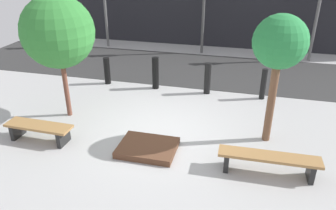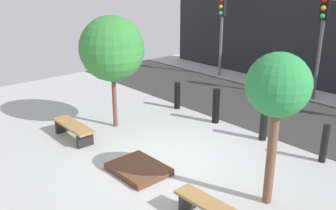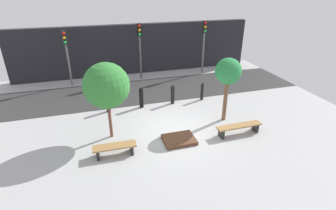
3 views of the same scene
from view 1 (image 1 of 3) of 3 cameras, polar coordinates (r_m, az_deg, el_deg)
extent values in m
plane|color=#ADADAD|center=(8.18, -1.81, -4.76)|extent=(18.00, 18.00, 0.00)
cube|color=#323232|center=(12.48, 4.30, 6.30)|extent=(18.00, 3.75, 0.01)
cube|color=black|center=(15.49, 6.96, 16.37)|extent=(16.20, 0.50, 3.33)
cube|color=black|center=(8.70, -24.72, -3.98)|extent=(0.11, 0.45, 0.36)
cube|color=black|center=(8.00, -17.77, -5.36)|extent=(0.11, 0.45, 0.36)
cube|color=#9E7242|center=(8.24, -21.62, -3.38)|extent=(1.61, 0.48, 0.06)
cube|color=black|center=(6.95, 10.17, -9.45)|extent=(0.11, 0.39, 0.38)
cube|color=black|center=(7.13, 23.62, -10.53)|extent=(0.11, 0.39, 0.38)
cube|color=#9E7242|center=(6.87, 17.20, -8.58)|extent=(2.01, 0.42, 0.06)
cube|color=brown|center=(7.46, -3.58, -7.43)|extent=(1.28, 1.01, 0.15)
cylinder|color=brown|center=(9.04, -17.40, 3.42)|extent=(0.13, 0.13, 1.79)
sphere|color=#328135|center=(8.63, -18.63, 11.97)|extent=(1.81, 1.81, 1.81)
cylinder|color=brown|center=(7.76, 17.55, 0.78)|extent=(0.18, 0.18, 2.06)
sphere|color=#2B8844|center=(7.33, 18.96, 10.38)|extent=(1.16, 1.16, 1.16)
cylinder|color=black|center=(11.12, -10.57, 5.88)|extent=(0.20, 0.20, 0.89)
cylinder|color=black|center=(10.53, -2.21, 5.58)|extent=(0.21, 0.21, 1.04)
cylinder|color=black|center=(10.22, 6.89, 4.61)|extent=(0.20, 0.20, 0.99)
cylinder|color=black|center=(10.18, 16.27, 3.50)|extent=(0.16, 0.16, 0.94)
cylinder|color=#5D5D5D|center=(15.38, -10.86, 16.06)|extent=(0.12, 0.12, 3.34)
cylinder|color=#4B4B4B|center=(14.12, 6.19, 15.96)|extent=(0.12, 0.12, 3.56)
cylinder|color=slate|center=(14.19, 24.50, 13.92)|extent=(0.12, 0.12, 3.55)
camera|label=2|loc=(4.27, 85.31, 2.99)|focal=40.00mm
camera|label=3|loc=(5.89, -109.59, 10.36)|focal=28.00mm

